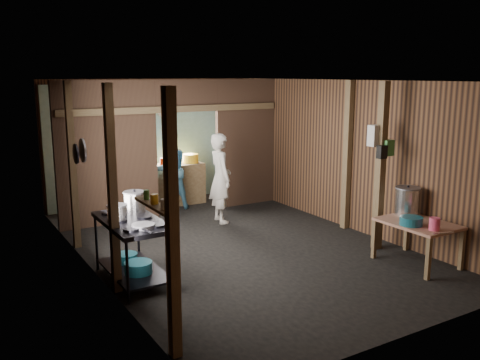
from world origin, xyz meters
TOP-DOWN VIEW (x-y plane):
  - floor at (0.00, 0.00)m, footprint 4.50×7.00m
  - ceiling at (0.00, 0.00)m, footprint 4.50×7.00m
  - wall_back at (0.00, 3.50)m, footprint 4.50×0.00m
  - wall_front at (0.00, -3.50)m, footprint 4.50×0.00m
  - wall_left at (-2.25, 0.00)m, footprint 0.00×7.00m
  - wall_right at (2.25, 0.00)m, footprint 0.00×7.00m
  - partition_left at (-1.32, 2.20)m, footprint 1.85×0.10m
  - partition_right at (1.57, 2.20)m, footprint 1.35×0.10m
  - partition_header at (0.25, 2.20)m, footprint 1.30×0.10m
  - turquoise_panel at (0.00, 3.44)m, footprint 4.40×0.06m
  - back_counter at (0.30, 2.95)m, footprint 1.20×0.50m
  - wall_clock at (0.25, 3.40)m, footprint 0.20×0.03m
  - post_left_a at (-2.18, -2.60)m, footprint 0.10×0.12m
  - post_left_b at (-2.18, -0.80)m, footprint 0.10×0.12m
  - post_left_c at (-2.18, 1.20)m, footprint 0.10×0.12m
  - post_right at (2.18, -0.20)m, footprint 0.10×0.12m
  - post_free at (1.85, -1.30)m, footprint 0.12×0.12m
  - cross_beam at (0.00, 2.15)m, footprint 4.40×0.12m
  - pan_lid_big at (-2.21, 0.40)m, footprint 0.03×0.34m
  - pan_lid_small at (-2.21, 0.80)m, footprint 0.03×0.30m
  - wall_shelf at (-2.15, -2.10)m, footprint 0.14×0.80m
  - jar_white at (-2.15, -2.35)m, footprint 0.07×0.07m
  - jar_yellow at (-2.15, -2.10)m, footprint 0.08×0.08m
  - jar_green at (-2.15, -1.88)m, footprint 0.06×0.06m
  - bag_white at (1.80, -1.22)m, footprint 0.22×0.15m
  - bag_green at (1.92, -1.36)m, footprint 0.16×0.12m
  - bag_black at (1.78, -1.38)m, footprint 0.14×0.10m
  - gas_range at (-1.88, -0.60)m, footprint 0.73×1.42m
  - prep_table at (1.83, -2.10)m, footprint 0.77×1.06m
  - stove_pot_large at (-1.71, -0.24)m, footprint 0.39×0.39m
  - stove_pot_med at (-2.05, -0.53)m, footprint 0.35×0.35m
  - frying_pan at (-1.88, -1.01)m, footprint 0.37×0.55m
  - blue_tub_front at (-1.88, -0.76)m, footprint 0.36×0.36m
  - blue_tub_back at (-1.88, -0.30)m, footprint 0.31×0.31m
  - stock_pot at (2.01, -1.72)m, footprint 0.49×0.49m
  - wash_basin at (1.63, -2.14)m, footprint 0.32×0.32m
  - pink_bucket at (1.71, -2.47)m, footprint 0.17×0.17m
  - knife at (1.69, -2.63)m, footprint 0.29×0.13m
  - yellow_tub at (0.67, 2.95)m, footprint 0.33×0.33m
  - red_cup at (0.04, 2.95)m, footprint 0.13×0.13m
  - cook at (0.47, 1.28)m, footprint 0.47×0.65m
  - worker_back at (0.03, 2.60)m, footprint 0.81×0.64m

SIDE VIEW (x-z plane):
  - floor at x=0.00m, z-range 0.00..0.00m
  - blue_tub_back at x=-1.88m, z-range 0.16..0.28m
  - blue_tub_front at x=-1.88m, z-range 0.16..0.31m
  - prep_table at x=1.83m, z-range 0.00..0.62m
  - gas_range at x=-1.88m, z-range 0.00..0.84m
  - back_counter at x=0.30m, z-range 0.00..0.85m
  - knife at x=1.69m, z-range 0.63..0.63m
  - wash_basin at x=1.63m, z-range 0.62..0.74m
  - pink_bucket at x=1.71m, z-range 0.62..0.80m
  - worker_back at x=0.03m, z-range 0.00..1.63m
  - cook at x=0.47m, z-range 0.00..1.65m
  - stock_pot at x=2.01m, z-range 0.60..1.05m
  - frying_pan at x=-1.88m, z-range 0.83..0.90m
  - red_cup at x=0.04m, z-range 0.85..1.00m
  - stove_pot_med at x=-2.05m, z-range 0.82..1.05m
  - yellow_tub at x=0.67m, z-range 0.85..1.04m
  - stove_pot_large at x=-1.71m, z-range 0.82..1.13m
  - turquoise_panel at x=0.00m, z-range 0.00..2.50m
  - wall_back at x=0.00m, z-range 0.00..2.60m
  - wall_front at x=0.00m, z-range 0.00..2.60m
  - wall_left at x=-2.25m, z-range 0.00..2.60m
  - wall_right at x=2.25m, z-range 0.00..2.60m
  - partition_left at x=-1.32m, z-range 0.00..2.60m
  - partition_right at x=1.57m, z-range 0.00..2.60m
  - post_left_a at x=-2.18m, z-range 0.00..2.60m
  - post_left_b at x=-2.18m, z-range 0.00..2.60m
  - post_left_c at x=-2.18m, z-range 0.00..2.60m
  - post_right at x=2.18m, z-range 0.00..2.60m
  - post_free at x=1.85m, z-range 0.00..2.60m
  - wall_shelf at x=-2.15m, z-range 1.39..1.41m
  - jar_white at x=-2.15m, z-range 1.42..1.52m
  - jar_yellow at x=-2.15m, z-range 1.42..1.52m
  - jar_green at x=-2.15m, z-range 1.42..1.52m
  - pan_lid_small at x=-2.21m, z-range 1.40..1.70m
  - bag_black at x=1.78m, z-range 1.45..1.65m
  - bag_green at x=1.92m, z-range 1.48..1.72m
  - pan_lid_big at x=-2.21m, z-range 1.48..1.82m
  - bag_white at x=1.80m, z-range 1.62..1.94m
  - wall_clock at x=0.25m, z-range 1.80..2.00m
  - cross_beam at x=0.00m, z-range 1.99..2.11m
  - partition_header at x=0.25m, z-range 2.00..2.60m
  - ceiling at x=0.00m, z-range 2.60..2.60m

